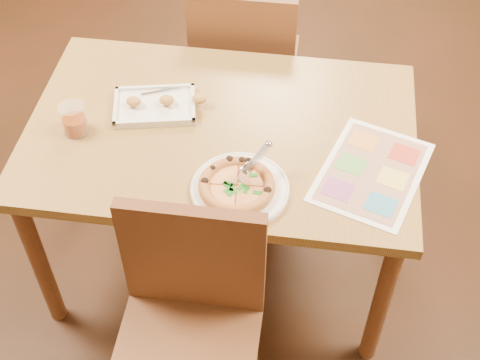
# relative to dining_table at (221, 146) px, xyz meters

# --- Properties ---
(dining_table) EXTENTS (1.30, 0.85, 0.72)m
(dining_table) POSITION_rel_dining_table_xyz_m (0.00, 0.00, 0.00)
(dining_table) COLOR #A48041
(dining_table) RESTS_ON ground
(chair_near) EXTENTS (0.42, 0.42, 0.47)m
(chair_near) POSITION_rel_dining_table_xyz_m (0.00, -0.60, -0.07)
(chair_near) COLOR brown
(chair_near) RESTS_ON ground
(chair_far) EXTENTS (0.42, 0.42, 0.47)m
(chair_far) POSITION_rel_dining_table_xyz_m (-0.00, 0.60, -0.07)
(chair_far) COLOR brown
(chair_far) RESTS_ON ground
(plate) EXTENTS (0.32, 0.32, 0.02)m
(plate) POSITION_rel_dining_table_xyz_m (0.10, -0.27, 0.09)
(plate) COLOR white
(plate) RESTS_ON dining_table
(pizza) EXTENTS (0.23, 0.23, 0.04)m
(pizza) POSITION_rel_dining_table_xyz_m (0.09, -0.27, 0.11)
(pizza) COLOR #C17A41
(pizza) RESTS_ON plate
(pizza_cutter) EXTENTS (0.09, 0.12, 0.08)m
(pizza_cutter) POSITION_rel_dining_table_xyz_m (0.14, -0.22, 0.17)
(pizza_cutter) COLOR silver
(pizza_cutter) RESTS_ON pizza
(appetizer_tray) EXTENTS (0.33, 0.24, 0.05)m
(appetizer_tray) POSITION_rel_dining_table_xyz_m (-0.23, 0.07, 0.10)
(appetizer_tray) COLOR silver
(appetizer_tray) RESTS_ON dining_table
(glass_tumbler) EXTENTS (0.09, 0.09, 0.11)m
(glass_tumbler) POSITION_rel_dining_table_xyz_m (-0.47, -0.08, 0.13)
(glass_tumbler) COLOR #812F09
(glass_tumbler) RESTS_ON dining_table
(menu) EXTENTS (0.41, 0.49, 0.00)m
(menu) POSITION_rel_dining_table_xyz_m (0.50, -0.13, 0.09)
(menu) COLOR white
(menu) RESTS_ON dining_table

